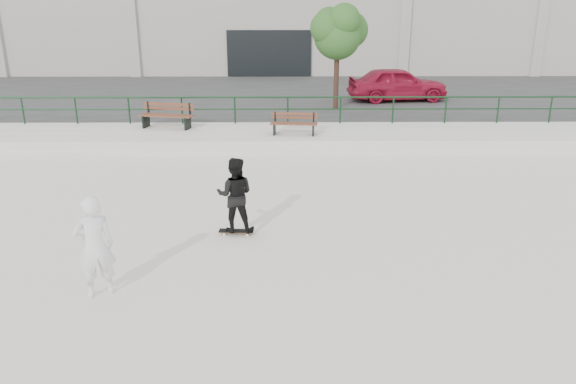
{
  "coord_description": "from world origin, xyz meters",
  "views": [
    {
      "loc": [
        0.83,
        -10.26,
        5.12
      ],
      "look_at": [
        0.94,
        2.0,
        0.81
      ],
      "focal_mm": 35.0,
      "sensor_mm": 36.0,
      "label": 1
    }
  ],
  "objects_px": {
    "skateboard": "(236,231)",
    "seated_skater": "(95,247)",
    "bench_left": "(167,116)",
    "red_car": "(397,84)",
    "tree": "(338,30)",
    "bench_right": "(294,124)",
    "standing_skater": "(235,195)"
  },
  "relations": [
    {
      "from": "standing_skater",
      "to": "bench_right",
      "type": "bearing_deg",
      "value": -97.69
    },
    {
      "from": "bench_left",
      "to": "red_car",
      "type": "relative_size",
      "value": 0.45
    },
    {
      "from": "bench_left",
      "to": "red_car",
      "type": "bearing_deg",
      "value": 42.49
    },
    {
      "from": "red_car",
      "to": "standing_skater",
      "type": "distance_m",
      "value": 15.65
    },
    {
      "from": "skateboard",
      "to": "standing_skater",
      "type": "relative_size",
      "value": 0.46
    },
    {
      "from": "bench_left",
      "to": "skateboard",
      "type": "relative_size",
      "value": 2.58
    },
    {
      "from": "red_car",
      "to": "skateboard",
      "type": "relative_size",
      "value": 5.69
    },
    {
      "from": "tree",
      "to": "standing_skater",
      "type": "bearing_deg",
      "value": -105.29
    },
    {
      "from": "bench_left",
      "to": "standing_skater",
      "type": "distance_m",
      "value": 9.26
    },
    {
      "from": "tree",
      "to": "skateboard",
      "type": "xyz_separation_m",
      "value": [
        -3.35,
        -12.27,
        -3.69
      ]
    },
    {
      "from": "tree",
      "to": "red_car",
      "type": "distance_m",
      "value": 4.4
    },
    {
      "from": "seated_skater",
      "to": "tree",
      "type": "bearing_deg",
      "value": -137.45
    },
    {
      "from": "tree",
      "to": "red_car",
      "type": "xyz_separation_m",
      "value": [
        2.99,
        2.04,
        -2.49
      ]
    },
    {
      "from": "red_car",
      "to": "bench_left",
      "type": "bearing_deg",
      "value": 113.76
    },
    {
      "from": "tree",
      "to": "bench_right",
      "type": "bearing_deg",
      "value": -112.24
    },
    {
      "from": "tree",
      "to": "red_car",
      "type": "relative_size",
      "value": 0.97
    },
    {
      "from": "bench_right",
      "to": "skateboard",
      "type": "bearing_deg",
      "value": -95.24
    },
    {
      "from": "red_car",
      "to": "seated_skater",
      "type": "relative_size",
      "value": 2.38
    },
    {
      "from": "tree",
      "to": "skateboard",
      "type": "distance_m",
      "value": 13.24
    },
    {
      "from": "skateboard",
      "to": "seated_skater",
      "type": "bearing_deg",
      "value": -126.66
    },
    {
      "from": "bench_left",
      "to": "standing_skater",
      "type": "bearing_deg",
      "value": -57.79
    },
    {
      "from": "bench_left",
      "to": "standing_skater",
      "type": "xyz_separation_m",
      "value": [
        3.2,
        -8.69,
        0.0
      ]
    },
    {
      "from": "bench_left",
      "to": "seated_skater",
      "type": "bearing_deg",
      "value": -73.24
    },
    {
      "from": "standing_skater",
      "to": "tree",
      "type": "bearing_deg",
      "value": -102.21
    },
    {
      "from": "bench_right",
      "to": "red_car",
      "type": "height_order",
      "value": "red_car"
    },
    {
      "from": "tree",
      "to": "skateboard",
      "type": "height_order",
      "value": "tree"
    },
    {
      "from": "tree",
      "to": "seated_skater",
      "type": "distance_m",
      "value": 16.22
    },
    {
      "from": "bench_left",
      "to": "bench_right",
      "type": "distance_m",
      "value": 4.77
    },
    {
      "from": "standing_skater",
      "to": "seated_skater",
      "type": "distance_m",
      "value": 3.51
    },
    {
      "from": "standing_skater",
      "to": "red_car",
      "type": "bearing_deg",
      "value": -110.83
    },
    {
      "from": "seated_skater",
      "to": "bench_left",
      "type": "bearing_deg",
      "value": -112.15
    },
    {
      "from": "bench_left",
      "to": "skateboard",
      "type": "xyz_separation_m",
      "value": [
        3.2,
        -8.69,
        -0.87
      ]
    }
  ]
}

